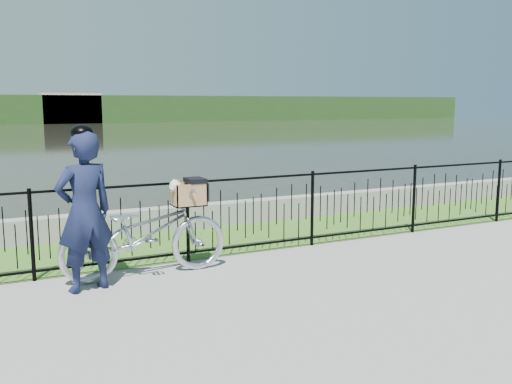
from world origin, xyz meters
TOP-DOWN VIEW (x-y plane):
  - ground at (0.00, 0.00)m, footprint 120.00×120.00m
  - grass_strip at (0.00, 2.60)m, footprint 60.00×2.00m
  - water at (0.00, 33.00)m, footprint 120.00×120.00m
  - quay_wall at (0.00, 3.60)m, footprint 60.00×0.30m
  - fence at (0.00, 1.60)m, footprint 14.00×0.06m
  - far_treeline at (0.00, 60.00)m, footprint 120.00×6.00m
  - far_building_right at (6.00, 58.50)m, footprint 6.00×3.00m
  - bicycle_rig at (-1.70, 1.19)m, footprint 2.11×0.74m
  - cyclist at (-2.47, 0.95)m, footprint 0.76×0.60m

SIDE VIEW (x-z plane):
  - ground at x=0.00m, z-range 0.00..0.00m
  - water at x=0.00m, z-range 0.00..0.00m
  - grass_strip at x=0.00m, z-range 0.00..0.01m
  - quay_wall at x=0.00m, z-range 0.00..0.40m
  - bicycle_rig at x=-1.70m, z-range -0.05..1.18m
  - fence at x=0.00m, z-range 0.00..1.15m
  - cyclist at x=-2.47m, z-range -0.01..1.91m
  - far_treeline at x=0.00m, z-range 0.00..3.00m
  - far_building_right at x=6.00m, z-range 0.00..3.20m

